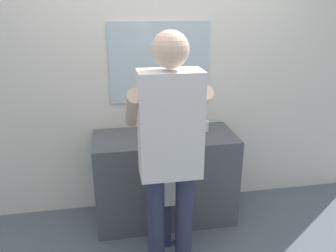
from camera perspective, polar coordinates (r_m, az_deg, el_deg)
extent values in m
plane|color=slate|center=(3.08, 0.51, -18.14)|extent=(14.00, 14.00, 0.00)
cube|color=silver|center=(3.08, -1.54, 9.70)|extent=(4.40, 0.08, 2.70)
cube|color=silver|center=(3.02, -1.40, 10.69)|extent=(0.89, 0.02, 0.70)
cube|color=#4C5156|center=(3.10, -0.49, -8.77)|extent=(1.24, 0.54, 0.82)
cylinder|color=silver|center=(2.88, -0.45, -0.84)|extent=(0.40, 0.40, 0.11)
cylinder|color=beige|center=(2.88, -0.45, -0.74)|extent=(0.32, 0.32, 0.09)
cylinder|color=#B7BABF|center=(3.10, -1.21, 1.36)|extent=(0.03, 0.03, 0.18)
cylinder|color=#B7BABF|center=(3.02, -1.05, 2.44)|extent=(0.02, 0.12, 0.02)
cylinder|color=#B7BABF|center=(3.11, -2.47, 0.16)|extent=(0.04, 0.04, 0.05)
cylinder|color=#B7BABF|center=(3.13, 0.06, 0.31)|extent=(0.04, 0.04, 0.05)
cylinder|color=silver|center=(3.04, 6.27, -0.02)|extent=(0.07, 0.07, 0.09)
cylinder|color=yellow|center=(3.01, 6.41, 0.82)|extent=(0.03, 0.01, 0.17)
cube|color=white|center=(2.98, 6.48, 2.55)|extent=(0.01, 0.02, 0.02)
cylinder|color=orange|center=(3.01, 6.05, 0.88)|extent=(0.01, 0.03, 0.17)
cube|color=white|center=(2.98, 6.11, 2.61)|extent=(0.01, 0.02, 0.02)
cylinder|color=#2D334C|center=(2.86, -0.12, -16.32)|extent=(0.06, 0.06, 0.41)
cylinder|color=#2D334C|center=(2.87, 2.00, -16.10)|extent=(0.06, 0.06, 0.41)
cube|color=white|center=(2.65, 0.99, -9.45)|extent=(0.21, 0.12, 0.36)
sphere|color=beige|center=(2.54, 1.02, -4.55)|extent=(0.12, 0.12, 0.12)
cylinder|color=beige|center=(2.70, -1.78, -8.09)|extent=(0.05, 0.25, 0.20)
cylinder|color=beige|center=(2.74, 2.97, -7.70)|extent=(0.05, 0.25, 0.20)
cylinder|color=#2D334C|center=(2.51, -2.05, -16.54)|extent=(0.12, 0.12, 0.81)
cylinder|color=#2D334C|center=(2.54, 2.69, -16.06)|extent=(0.12, 0.12, 0.81)
cube|color=white|center=(2.16, 0.37, 0.18)|extent=(0.41, 0.23, 0.71)
sphere|color=beige|center=(2.05, 0.40, 12.90)|extent=(0.23, 0.23, 0.23)
cylinder|color=beige|center=(2.29, -5.98, 2.86)|extent=(0.10, 0.49, 0.39)
cylinder|color=beige|center=(2.36, 4.91, 3.42)|extent=(0.10, 0.49, 0.39)
cylinder|color=blue|center=(2.59, 3.75, 0.64)|extent=(0.01, 0.14, 0.03)
cube|color=white|center=(2.65, 3.38, 1.41)|extent=(0.01, 0.02, 0.02)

